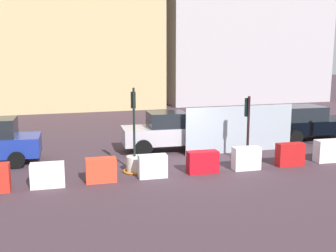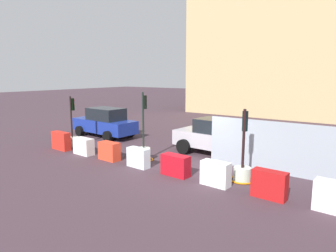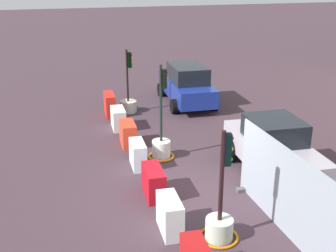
# 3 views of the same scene
# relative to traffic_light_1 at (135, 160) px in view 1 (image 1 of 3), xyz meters

# --- Properties ---
(ground_plane) EXTENTS (120.00, 120.00, 0.00)m
(ground_plane) POSITION_rel_traffic_light_1_xyz_m (2.28, -0.01, -0.44)
(ground_plane) COLOR #402E37
(traffic_light_1) EXTENTS (0.84, 0.84, 3.03)m
(traffic_light_1) POSITION_rel_traffic_light_1_xyz_m (0.00, 0.00, 0.00)
(traffic_light_1) COLOR silver
(traffic_light_1) RESTS_ON ground_plane
(traffic_light_2) EXTENTS (0.89, 0.89, 2.59)m
(traffic_light_2) POSITION_rel_traffic_light_1_xyz_m (4.54, 0.08, -0.02)
(traffic_light_2) COLOR beige
(traffic_light_2) RESTS_ON ground_plane
(construction_barrier_1) EXTENTS (1.08, 0.53, 0.78)m
(construction_barrier_1) POSITION_rel_traffic_light_1_xyz_m (-3.00, -0.85, -0.05)
(construction_barrier_1) COLOR white
(construction_barrier_1) RESTS_ON ground_plane
(construction_barrier_2) EXTENTS (1.02, 0.53, 0.80)m
(construction_barrier_2) POSITION_rel_traffic_light_1_xyz_m (-1.31, -0.82, -0.04)
(construction_barrier_2) COLOR #EA3F26
(construction_barrier_2) RESTS_ON ground_plane
(construction_barrier_3) EXTENTS (0.99, 0.45, 0.80)m
(construction_barrier_3) POSITION_rel_traffic_light_1_xyz_m (0.44, -0.86, -0.04)
(construction_barrier_3) COLOR silver
(construction_barrier_3) RESTS_ON ground_plane
(construction_barrier_4) EXTENTS (1.12, 0.52, 0.79)m
(construction_barrier_4) POSITION_rel_traffic_light_1_xyz_m (2.28, -0.85, -0.05)
(construction_barrier_4) COLOR #B60F1B
(construction_barrier_4) RESTS_ON ground_plane
(construction_barrier_5) EXTENTS (1.02, 0.49, 0.84)m
(construction_barrier_5) POSITION_rel_traffic_light_1_xyz_m (3.98, -0.91, -0.02)
(construction_barrier_5) COLOR white
(construction_barrier_5) RESTS_ON ground_plane
(construction_barrier_6) EXTENTS (1.07, 0.47, 0.87)m
(construction_barrier_6) POSITION_rel_traffic_light_1_xyz_m (5.81, -0.92, -0.01)
(construction_barrier_6) COLOR #B31516
(construction_barrier_6) RESTS_ON ground_plane
(construction_barrier_7) EXTENTS (1.15, 0.53, 0.87)m
(construction_barrier_7) POSITION_rel_traffic_light_1_xyz_m (7.62, -0.86, -0.01)
(construction_barrier_7) COLOR silver
(construction_barrier_7) RESTS_ON ground_plane
(car_silver_hatchback) EXTENTS (4.03, 2.19, 1.71)m
(car_silver_hatchback) POSITION_rel_traffic_light_1_xyz_m (2.07, 2.78, 0.39)
(car_silver_hatchback) COLOR #AEA9B4
(car_silver_hatchback) RESTS_ON ground_plane
(car_black_sedan) EXTENTS (4.46, 2.38, 1.68)m
(car_black_sedan) POSITION_rel_traffic_light_1_xyz_m (9.39, 3.06, 0.40)
(car_black_sedan) COLOR black
(car_black_sedan) RESTS_ON ground_plane
(building_main_facade) EXTENTS (14.52, 7.78, 16.14)m
(building_main_facade) POSITION_rel_traffic_light_1_xyz_m (-0.97, 19.72, 7.65)
(building_main_facade) COLOR tan
(building_main_facade) RESTS_ON ground_plane
(building_corner_block) EXTENTS (15.31, 6.61, 17.37)m
(building_corner_block) POSITION_rel_traffic_light_1_xyz_m (14.32, 19.72, 8.25)
(building_corner_block) COLOR #A8A1A6
(building_corner_block) RESTS_ON ground_plane
(site_fence_panel) EXTENTS (4.98, 0.50, 2.01)m
(site_fence_panel) POSITION_rel_traffic_light_1_xyz_m (5.00, 1.60, 0.53)
(site_fence_panel) COLOR #96A1AD
(site_fence_panel) RESTS_ON ground_plane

